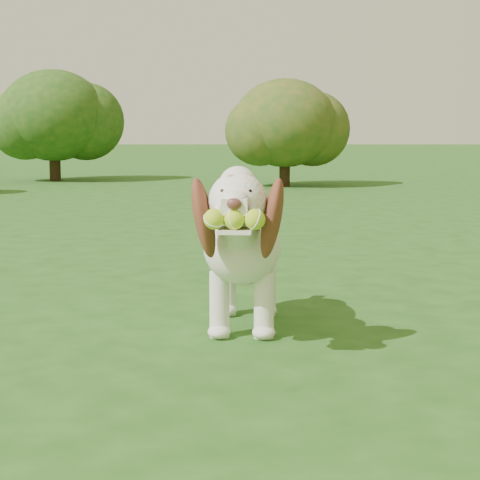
{
  "coord_description": "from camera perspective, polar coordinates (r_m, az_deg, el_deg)",
  "views": [
    {
      "loc": [
        0.46,
        -3.19,
        0.81
      ],
      "look_at": [
        0.46,
        -0.23,
        0.4
      ],
      "focal_mm": 60.0,
      "sensor_mm": 36.0,
      "label": 1
    }
  ],
  "objects": [
    {
      "name": "ground",
      "position": [
        3.33,
        -7.9,
        -6.31
      ],
      "size": [
        80.0,
        80.0,
        0.0
      ],
      "primitive_type": "plane",
      "color": "#1E4B15",
      "rests_on": "ground"
    },
    {
      "name": "shrub_b",
      "position": [
        13.02,
        -13.13,
        8.61
      ],
      "size": [
        1.68,
        1.68,
        1.74
      ],
      "color": "#382314",
      "rests_on": "ground"
    },
    {
      "name": "shrub_c",
      "position": [
        11.49,
        3.22,
        8.3
      ],
      "size": [
        1.47,
        1.47,
        1.52
      ],
      "color": "#382314",
      "rests_on": "ground"
    },
    {
      "name": "dog",
      "position": [
        3.21,
        0.23,
        -0.15
      ],
      "size": [
        0.37,
        1.05,
        0.68
      ],
      "rotation": [
        0.0,
        0.0,
        -0.06
      ],
      "color": "white",
      "rests_on": "ground"
    }
  ]
}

